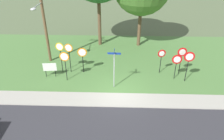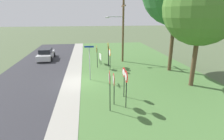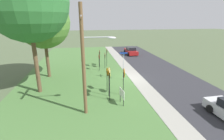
# 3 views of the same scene
# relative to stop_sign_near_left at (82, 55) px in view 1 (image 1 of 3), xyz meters

# --- Properties ---
(ground_plane) EXTENTS (160.00, 160.00, 0.00)m
(ground_plane) POSITION_rel_stop_sign_near_left_xyz_m (3.07, -2.99, -1.71)
(ground_plane) COLOR #4C5B3D
(sidewalk_strip) EXTENTS (44.00, 1.60, 0.06)m
(sidewalk_strip) POSITION_rel_stop_sign_near_left_xyz_m (3.07, -3.79, -1.68)
(sidewalk_strip) COLOR #99968C
(sidewalk_strip) RESTS_ON ground_plane
(grass_median) EXTENTS (44.00, 12.00, 0.04)m
(grass_median) POSITION_rel_stop_sign_near_left_xyz_m (3.07, 3.01, -1.69)
(grass_median) COLOR #477038
(grass_median) RESTS_ON ground_plane
(stop_sign_near_left) EXTENTS (0.78, 0.12, 2.30)m
(stop_sign_near_left) POSITION_rel_stop_sign_near_left_xyz_m (0.00, 0.00, 0.00)
(stop_sign_near_left) COLOR black
(stop_sign_near_left) RESTS_ON grass_median
(stop_sign_near_right) EXTENTS (0.77, 0.11, 2.51)m
(stop_sign_near_right) POSITION_rel_stop_sign_near_left_xyz_m (-1.16, -1.28, 0.16)
(stop_sign_near_right) COLOR black
(stop_sign_near_right) RESTS_ON grass_median
(stop_sign_far_left) EXTENTS (0.71, 0.16, 2.66)m
(stop_sign_far_left) POSITION_rel_stop_sign_near_left_xyz_m (-1.09, -0.00, 0.26)
(stop_sign_far_left) COLOR black
(stop_sign_far_left) RESTS_ON grass_median
(stop_sign_far_center) EXTENTS (0.70, 0.14, 2.71)m
(stop_sign_far_center) POSITION_rel_stop_sign_near_left_xyz_m (-1.84, 0.05, 0.29)
(stop_sign_far_center) COLOR black
(stop_sign_far_center) RESTS_ON grass_median
(yield_sign_near_left) EXTENTS (0.81, 0.11, 2.17)m
(yield_sign_near_left) POSITION_rel_stop_sign_near_left_xyz_m (7.64, -0.77, -0.07)
(yield_sign_near_left) COLOR black
(yield_sign_near_left) RESTS_ON grass_median
(yield_sign_near_right) EXTENTS (0.84, 0.11, 2.61)m
(yield_sign_near_right) POSITION_rel_stop_sign_near_left_xyz_m (8.42, -1.14, 0.29)
(yield_sign_near_right) COLOR black
(yield_sign_near_right) RESTS_ON grass_median
(yield_sign_far_left) EXTENTS (0.77, 0.10, 2.48)m
(yield_sign_far_left) POSITION_rel_stop_sign_near_left_xyz_m (8.16, -0.09, 0.18)
(yield_sign_far_left) COLOR black
(yield_sign_far_left) RESTS_ON grass_median
(yield_sign_far_right) EXTENTS (0.67, 0.14, 2.19)m
(yield_sign_far_right) POSITION_rel_stop_sign_near_left_xyz_m (6.58, 0.11, -0.05)
(yield_sign_far_right) COLOR black
(yield_sign_far_right) RESTS_ON grass_median
(street_name_post) EXTENTS (0.96, 0.82, 3.11)m
(street_name_post) POSITION_rel_stop_sign_near_left_xyz_m (2.70, -2.16, 0.17)
(street_name_post) COLOR #9EA0A8
(street_name_post) RESTS_ON grass_median
(utility_pole) EXTENTS (2.10, 2.33, 7.54)m
(utility_pole) POSITION_rel_stop_sign_near_left_xyz_m (-3.50, 1.92, 2.44)
(utility_pole) COLOR brown
(utility_pole) RESTS_ON grass_median
(notice_board) EXTENTS (1.10, 0.14, 1.25)m
(notice_board) POSITION_rel_stop_sign_near_left_xyz_m (-2.63, -0.79, -0.84)
(notice_board) COLOR black
(notice_board) RESTS_ON grass_median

